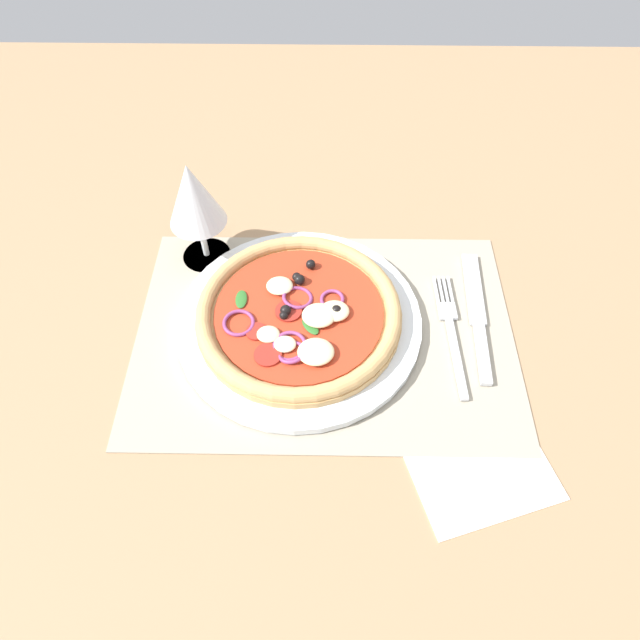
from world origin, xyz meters
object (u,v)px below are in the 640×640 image
object	(u,v)px
plate	(302,321)
knife	(480,313)
fork	(453,327)
pizza	(302,313)
napkin	(480,461)
wine_glass	(196,196)

from	to	relation	value
plate	knife	world-z (taller)	plate
fork	knife	bearing A→B (deg)	-61.03
pizza	fork	xyz separation A→B (cm)	(18.31, -0.25, -1.96)
pizza	napkin	bearing A→B (deg)	-42.02
knife	wine_glass	size ratio (longest dim) A/B	1.35
plate	wine_glass	size ratio (longest dim) A/B	1.99
wine_glass	knife	bearing A→B (deg)	-15.61
napkin	plate	bearing A→B (deg)	137.83
plate	pizza	xyz separation A→B (cm)	(0.02, -0.11, 1.64)
knife	napkin	distance (cm)	19.20
wine_glass	napkin	world-z (taller)	wine_glass
pizza	wine_glass	xyz separation A→B (cm)	(-12.95, 11.60, 7.75)
napkin	knife	bearing A→B (deg)	81.33
plate	napkin	bearing A→B (deg)	-42.17
pizza	fork	world-z (taller)	pizza
plate	knife	distance (cm)	21.95
wine_glass	pizza	bearing A→B (deg)	-41.87
fork	plate	bearing A→B (deg)	87.02
knife	napkin	size ratio (longest dim) A/B	1.42
plate	napkin	xyz separation A→B (cm)	(18.99, -17.20, -0.76)
plate	napkin	world-z (taller)	plate
pizza	knife	xyz separation A→B (cm)	(21.86, 1.88, -1.93)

